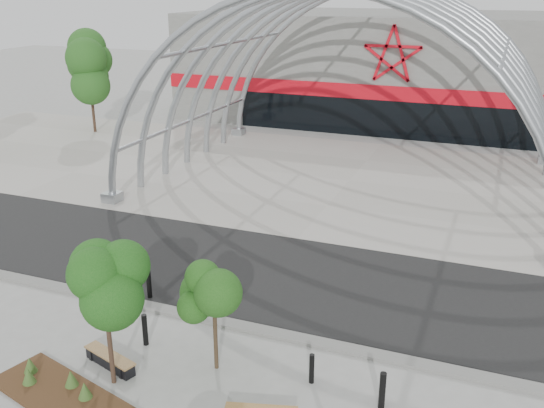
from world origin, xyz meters
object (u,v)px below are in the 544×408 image
at_px(street_tree_1, 214,288).
at_px(bench_0, 110,361).
at_px(bollard_2, 145,330).
at_px(street_tree_0, 104,287).

bearing_deg(street_tree_1, bench_0, -159.78).
bearing_deg(bollard_2, street_tree_1, -6.33).
distance_m(street_tree_1, bench_0, 3.78).
bearing_deg(bench_0, bollard_2, 75.87).
bearing_deg(bollard_2, bench_0, -104.13).
xyz_separation_m(bench_0, bollard_2, (0.33, 1.31, 0.32)).
height_order(street_tree_1, bollard_2, street_tree_1).
bearing_deg(street_tree_1, bollard_2, 173.67).
distance_m(street_tree_1, bollard_2, 3.19).
relative_size(street_tree_0, bollard_2, 3.98).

